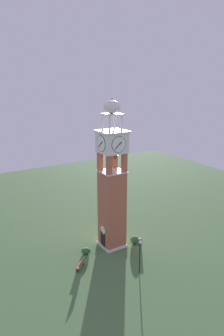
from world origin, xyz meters
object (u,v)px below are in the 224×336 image
Objects in this scene: clock_tower at (112,189)px; park_bench at (80,265)px; trash_bin at (140,241)px; lamp_post at (140,251)px.

clock_tower reaches higher than park_bench.
clock_tower reaches higher than trash_bin.
park_bench is 7.05m from lamp_post.
lamp_post reaches higher than park_bench.
clock_tower is at bearing 112.96° from park_bench.
clock_tower is at bearing -117.26° from trash_bin.
park_bench is at bearing -85.19° from trash_bin.
trash_bin is at bearing 142.98° from lamp_post.
clock_tower is 4.75× the size of lamp_post.
trash_bin is (1.67, 3.23, -7.39)m from clock_tower.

